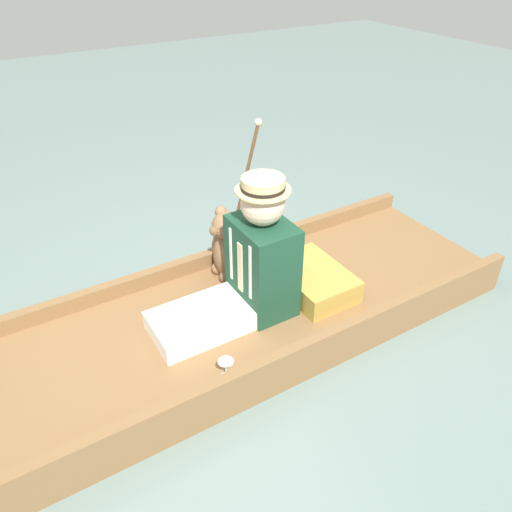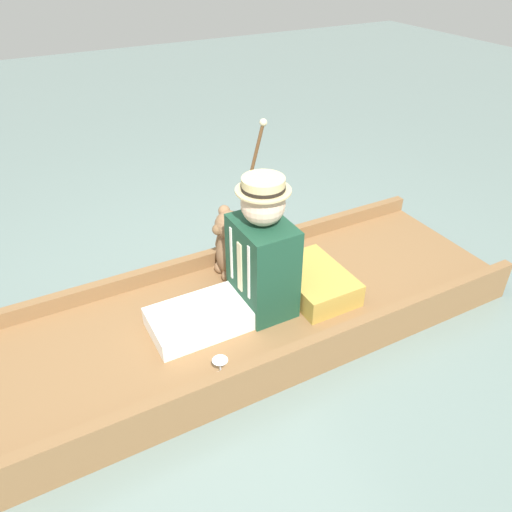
% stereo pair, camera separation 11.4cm
% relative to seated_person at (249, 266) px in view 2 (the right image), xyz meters
% --- Properties ---
extents(ground_plane, '(16.00, 16.00, 0.00)m').
position_rel_seated_person_xyz_m(ground_plane, '(0.03, 0.01, -0.45)').
color(ground_plane, slate).
extents(punt_boat, '(1.03, 3.13, 0.25)m').
position_rel_seated_person_xyz_m(punt_boat, '(0.03, 0.01, -0.37)').
color(punt_boat, brown).
rests_on(punt_boat, ground_plane).
extents(seat_cushion, '(0.50, 0.35, 0.14)m').
position_rel_seated_person_xyz_m(seat_cushion, '(-0.03, -0.41, -0.23)').
color(seat_cushion, '#B7933D').
rests_on(seat_cushion, punt_boat).
extents(seated_person, '(0.37, 0.79, 0.79)m').
position_rel_seated_person_xyz_m(seated_person, '(0.00, 0.00, 0.00)').
color(seated_person, white).
rests_on(seated_person, punt_boat).
extents(teddy_bear, '(0.32, 0.19, 0.46)m').
position_rel_seated_person_xyz_m(teddy_bear, '(0.35, -0.05, -0.09)').
color(teddy_bear, '#846042').
rests_on(teddy_bear, punt_boat).
extents(wine_glass, '(0.08, 0.08, 0.11)m').
position_rel_seated_person_xyz_m(wine_glass, '(-0.38, 0.35, -0.22)').
color(wine_glass, silver).
rests_on(wine_glass, punt_boat).
extents(walking_cane, '(0.04, 0.28, 0.92)m').
position_rel_seated_person_xyz_m(walking_cane, '(0.44, -0.23, 0.23)').
color(walking_cane, brown).
rests_on(walking_cane, punt_boat).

